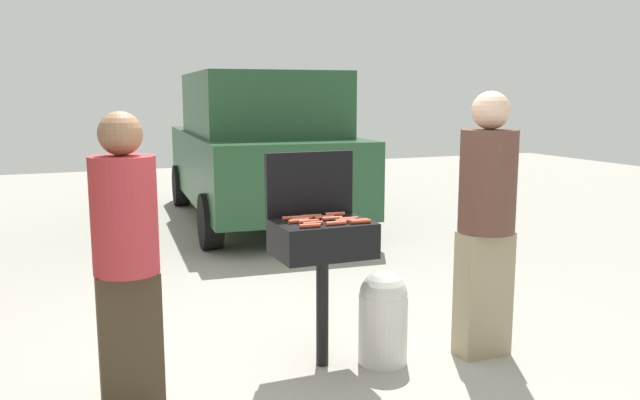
# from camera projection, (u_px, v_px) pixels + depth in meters

# --- Properties ---
(ground_plane) EXTENTS (24.00, 24.00, 0.00)m
(ground_plane) POSITION_uv_depth(u_px,v_px,m) (291.00, 374.00, 4.08)
(ground_plane) COLOR #9E998E
(bbq_grill) EXTENTS (0.60, 0.44, 0.95)m
(bbq_grill) POSITION_uv_depth(u_px,v_px,m) (322.00, 244.00, 4.09)
(bbq_grill) COLOR black
(bbq_grill) RESTS_ON ground
(grill_lid_open) EXTENTS (0.60, 0.05, 0.42)m
(grill_lid_open) POSITION_uv_depth(u_px,v_px,m) (309.00, 184.00, 4.23)
(grill_lid_open) COLOR black
(grill_lid_open) RESTS_ON bbq_grill
(hot_dog_0) EXTENTS (0.13, 0.03, 0.03)m
(hot_dog_0) POSITION_uv_depth(u_px,v_px,m) (336.00, 223.00, 3.94)
(hot_dog_0) COLOR #C6593D
(hot_dog_0) RESTS_ON bbq_grill
(hot_dog_1) EXTENTS (0.13, 0.03, 0.03)m
(hot_dog_1) POSITION_uv_depth(u_px,v_px,m) (358.00, 221.00, 4.01)
(hot_dog_1) COLOR #B74C33
(hot_dog_1) RESTS_ON bbq_grill
(hot_dog_2) EXTENTS (0.13, 0.04, 0.03)m
(hot_dog_2) POSITION_uv_depth(u_px,v_px,m) (313.00, 224.00, 3.93)
(hot_dog_2) COLOR #B74C33
(hot_dog_2) RESTS_ON bbq_grill
(hot_dog_3) EXTENTS (0.13, 0.04, 0.03)m
(hot_dog_3) POSITION_uv_depth(u_px,v_px,m) (335.00, 214.00, 4.24)
(hot_dog_3) COLOR #C6593D
(hot_dog_3) RESTS_ON bbq_grill
(hot_dog_4) EXTENTS (0.13, 0.03, 0.03)m
(hot_dog_4) POSITION_uv_depth(u_px,v_px,m) (302.00, 219.00, 4.08)
(hot_dog_4) COLOR #AD4228
(hot_dog_4) RESTS_ON bbq_grill
(hot_dog_5) EXTENTS (0.13, 0.03, 0.03)m
(hot_dog_5) POSITION_uv_depth(u_px,v_px,m) (298.00, 221.00, 4.00)
(hot_dog_5) COLOR #B74C33
(hot_dog_5) RESTS_ON bbq_grill
(hot_dog_6) EXTENTS (0.13, 0.04, 0.03)m
(hot_dog_6) POSITION_uv_depth(u_px,v_px,m) (311.00, 216.00, 4.16)
(hot_dog_6) COLOR #B74C33
(hot_dog_6) RESTS_ON bbq_grill
(hot_dog_7) EXTENTS (0.13, 0.03, 0.03)m
(hot_dog_7) POSITION_uv_depth(u_px,v_px,m) (309.00, 222.00, 3.99)
(hot_dog_7) COLOR #AD4228
(hot_dog_7) RESTS_ON bbq_grill
(hot_dog_8) EXTENTS (0.13, 0.03, 0.03)m
(hot_dog_8) POSITION_uv_depth(u_px,v_px,m) (324.00, 217.00, 4.12)
(hot_dog_8) COLOR #B74C33
(hot_dog_8) RESTS_ON bbq_grill
(hot_dog_9) EXTENTS (0.13, 0.03, 0.03)m
(hot_dog_9) POSITION_uv_depth(u_px,v_px,m) (361.00, 222.00, 3.99)
(hot_dog_9) COLOR #AD4228
(hot_dog_9) RESTS_ON bbq_grill
(hot_dog_10) EXTENTS (0.13, 0.04, 0.03)m
(hot_dog_10) POSITION_uv_depth(u_px,v_px,m) (332.00, 218.00, 4.09)
(hot_dog_10) COLOR #C6593D
(hot_dog_10) RESTS_ON bbq_grill
(hot_dog_11) EXTENTS (0.13, 0.03, 0.03)m
(hot_dog_11) POSITION_uv_depth(u_px,v_px,m) (348.00, 219.00, 4.07)
(hot_dog_11) COLOR #B74C33
(hot_dog_11) RESTS_ON bbq_grill
(hot_dog_12) EXTENTS (0.13, 0.04, 0.03)m
(hot_dog_12) POSITION_uv_depth(u_px,v_px,m) (292.00, 218.00, 4.10)
(hot_dog_12) COLOR #B74C33
(hot_dog_12) RESTS_ON bbq_grill
(hot_dog_13) EXTENTS (0.13, 0.04, 0.03)m
(hot_dog_13) POSITION_uv_depth(u_px,v_px,m) (299.00, 220.00, 4.05)
(hot_dog_13) COLOR #B74C33
(hot_dog_13) RESTS_ON bbq_grill
(hot_dog_14) EXTENTS (0.13, 0.04, 0.03)m
(hot_dog_14) POSITION_uv_depth(u_px,v_px,m) (310.00, 226.00, 3.86)
(hot_dog_14) COLOR #AD4228
(hot_dog_14) RESTS_ON bbq_grill
(hot_dog_15) EXTENTS (0.13, 0.03, 0.03)m
(hot_dog_15) POSITION_uv_depth(u_px,v_px,m) (345.00, 221.00, 4.01)
(hot_dog_15) COLOR #B74C33
(hot_dog_15) RESTS_ON bbq_grill
(propane_tank) EXTENTS (0.32, 0.32, 0.62)m
(propane_tank) POSITION_uv_depth(u_px,v_px,m) (383.00, 315.00, 4.21)
(propane_tank) COLOR silver
(propane_tank) RESTS_ON ground
(person_left) EXTENTS (0.35, 0.35, 1.65)m
(person_left) POSITION_uv_depth(u_px,v_px,m) (126.00, 254.00, 3.46)
(person_left) COLOR #3F3323
(person_left) RESTS_ON ground
(person_right) EXTENTS (0.37, 0.37, 1.76)m
(person_right) POSITION_uv_depth(u_px,v_px,m) (486.00, 215.00, 4.24)
(person_right) COLOR gray
(person_right) RESTS_ON ground
(parked_minivan) EXTENTS (2.30, 4.53, 2.02)m
(parked_minivan) POSITION_uv_depth(u_px,v_px,m) (259.00, 147.00, 8.88)
(parked_minivan) COLOR #234C2D
(parked_minivan) RESTS_ON ground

